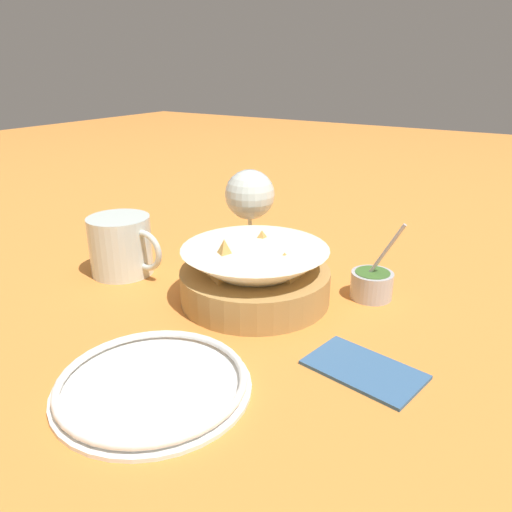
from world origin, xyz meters
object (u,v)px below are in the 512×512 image
object	(u,v)px
food_basket	(256,277)
sauce_cup	(372,283)
wine_glass	(250,197)
side_plate	(153,383)
beer_mug	(122,247)

from	to	relation	value
food_basket	sauce_cup	xyz separation A→B (m)	(0.13, 0.09, -0.01)
wine_glass	side_plate	bearing A→B (deg)	-71.72
sauce_cup	wine_glass	world-z (taller)	wine_glass
food_basket	sauce_cup	size ratio (longest dim) A/B	1.79
food_basket	wine_glass	world-z (taller)	wine_glass
food_basket	wine_glass	bearing A→B (deg)	125.75
wine_glass	beer_mug	xyz separation A→B (m)	(-0.13, -0.17, -0.06)
food_basket	sauce_cup	bearing A→B (deg)	35.29
sauce_cup	beer_mug	size ratio (longest dim) A/B	0.87
sauce_cup	food_basket	bearing A→B (deg)	-144.71
food_basket	sauce_cup	distance (m)	0.16
sauce_cup	wine_glass	xyz separation A→B (m)	(-0.23, 0.04, 0.08)
sauce_cup	wine_glass	distance (m)	0.25
wine_glass	beer_mug	size ratio (longest dim) A/B	1.13
sauce_cup	side_plate	distance (m)	0.34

